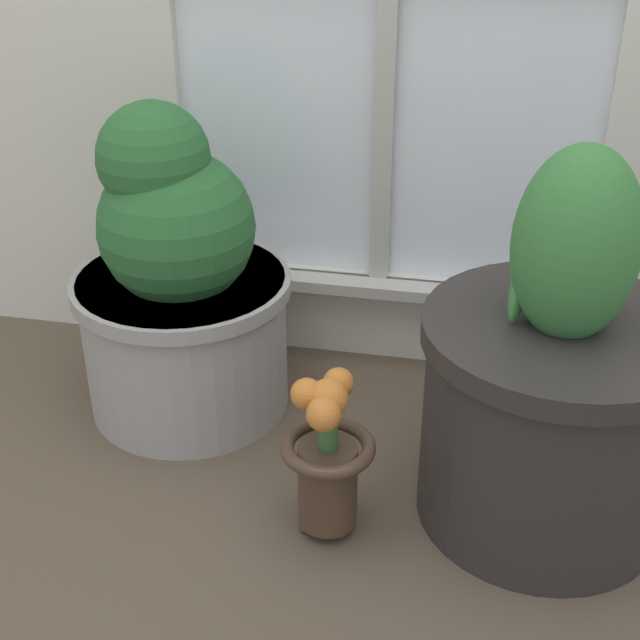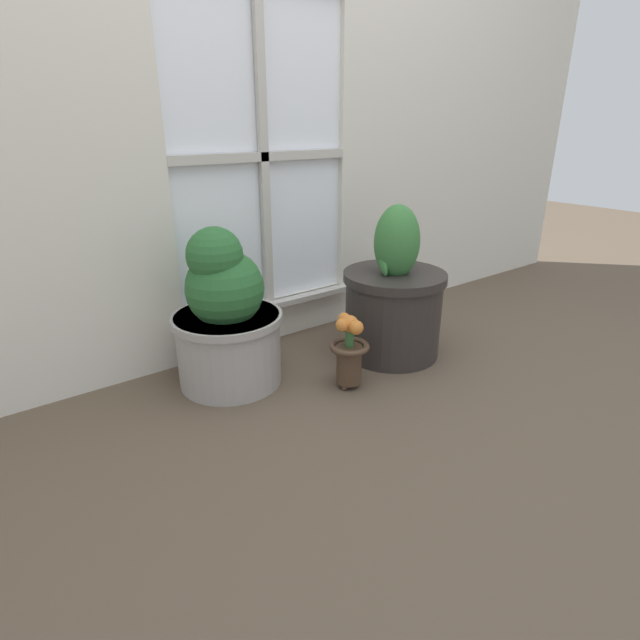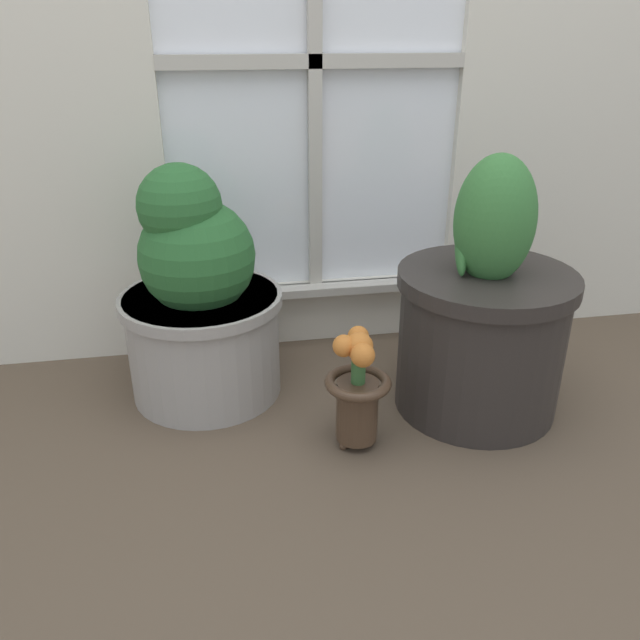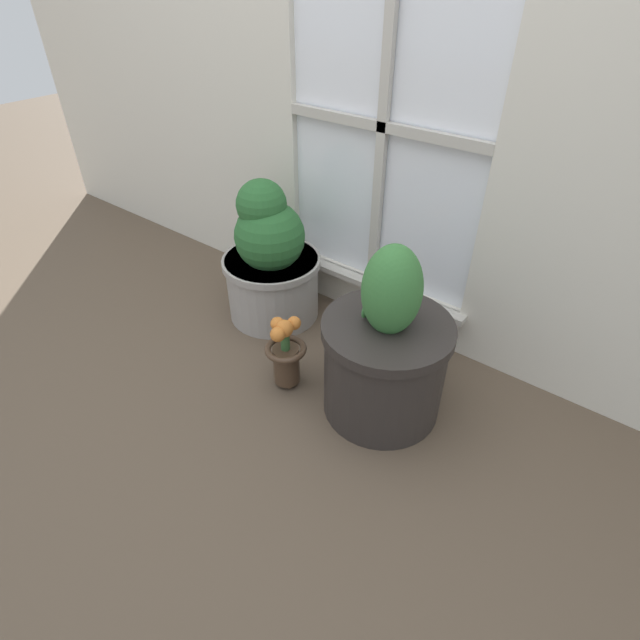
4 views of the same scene
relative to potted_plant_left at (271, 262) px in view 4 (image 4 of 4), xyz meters
The scene contains 4 objects.
ground_plane 0.59m from the potted_plant_left, 50.32° to the right, with size 10.00×10.00×0.00m, color brown.
potted_plant_left is the anchor object (origin of this frame).
potted_plant_right 0.70m from the potted_plant_left, 15.76° to the right, with size 0.42×0.42×0.63m.
flower_vase 0.46m from the potted_plant_left, 42.32° to the right, with size 0.15×0.15×0.28m.
Camera 4 is at (0.91, -0.88, 1.29)m, focal length 28.00 mm.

